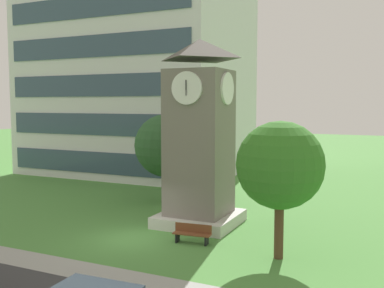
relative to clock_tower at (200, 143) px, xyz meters
The scene contains 8 objects.
ground_plane 6.04m from the clock_tower, 116.16° to the right, with size 160.00×160.00×0.00m, color #4C893D.
kerb_strip 9.36m from the clock_tower, 102.75° to the right, with size 120.00×1.60×0.01m, color #9E9E99.
office_building 22.66m from the clock_tower, 130.77° to the left, with size 19.20×14.02×28.80m.
clock_tower is the anchor object (origin of this frame).
park_bench 5.14m from the clock_tower, 71.64° to the right, with size 1.84×0.68×0.88m.
tree_streetside 5.96m from the clock_tower, 136.13° to the left, with size 4.14×4.14×5.83m.
tree_near_tower 6.25m from the clock_tower, 33.41° to the right, with size 3.68×3.68×5.82m.
tree_by_building 13.07m from the clock_tower, 128.42° to the left, with size 3.69×3.69×5.32m.
Camera 1 is at (11.47, -17.82, 6.52)m, focal length 41.59 mm.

